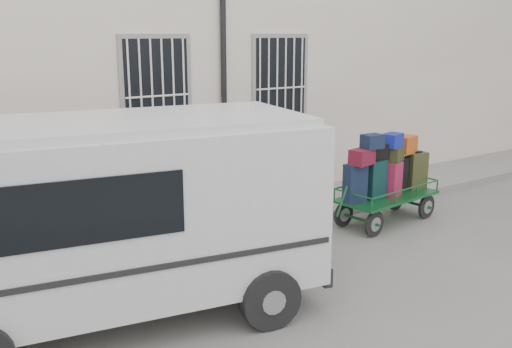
% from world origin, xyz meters
% --- Properties ---
extents(ground, '(80.00, 80.00, 0.00)m').
position_xyz_m(ground, '(0.00, 0.00, 0.00)').
color(ground, slate).
rests_on(ground, ground).
extents(building, '(24.00, 5.15, 6.00)m').
position_xyz_m(building, '(0.00, 5.50, 3.00)').
color(building, beige).
rests_on(building, ground).
extents(sidewalk, '(24.00, 1.70, 0.15)m').
position_xyz_m(sidewalk, '(0.00, 2.20, 0.07)').
color(sidewalk, gray).
rests_on(sidewalk, ground).
extents(luggage_cart, '(2.43, 1.14, 1.73)m').
position_xyz_m(luggage_cart, '(3.05, 0.66, 0.90)').
color(luggage_cart, black).
rests_on(luggage_cart, ground).
extents(van, '(5.18, 2.88, 2.48)m').
position_xyz_m(van, '(-2.36, -0.08, 1.42)').
color(van, silver).
rests_on(van, ground).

